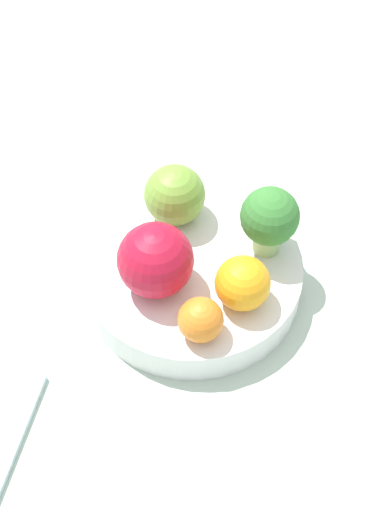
# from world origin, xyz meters

# --- Properties ---
(ground_plane) EXTENTS (6.00, 6.00, 0.00)m
(ground_plane) POSITION_xyz_m (0.00, 0.00, 0.00)
(ground_plane) COLOR gray
(table_surface) EXTENTS (1.20, 1.20, 0.02)m
(table_surface) POSITION_xyz_m (0.00, 0.00, 0.01)
(table_surface) COLOR #B2C6B2
(table_surface) RESTS_ON ground_plane
(bowl) EXTENTS (0.19, 0.19, 0.03)m
(bowl) POSITION_xyz_m (0.00, 0.00, 0.04)
(bowl) COLOR white
(bowl) RESTS_ON table_surface
(broccoli) EXTENTS (0.05, 0.05, 0.07)m
(broccoli) POSITION_xyz_m (0.04, -0.06, 0.09)
(broccoli) COLOR #99C17A
(broccoli) RESTS_ON bowl
(apple_red) EXTENTS (0.06, 0.06, 0.06)m
(apple_red) POSITION_xyz_m (-0.03, 0.02, 0.08)
(apple_red) COLOR #B7142D
(apple_red) RESTS_ON bowl
(apple_green) EXTENTS (0.05, 0.05, 0.05)m
(apple_green) POSITION_xyz_m (0.05, 0.03, 0.08)
(apple_green) COLOR olive
(apple_green) RESTS_ON bowl
(orange_front) EXTENTS (0.05, 0.05, 0.05)m
(orange_front) POSITION_xyz_m (-0.02, -0.05, 0.08)
(orange_front) COLOR orange
(orange_front) RESTS_ON bowl
(orange_back) EXTENTS (0.04, 0.04, 0.04)m
(orange_back) POSITION_xyz_m (-0.06, -0.03, 0.07)
(orange_back) COLOR orange
(orange_back) RESTS_ON bowl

